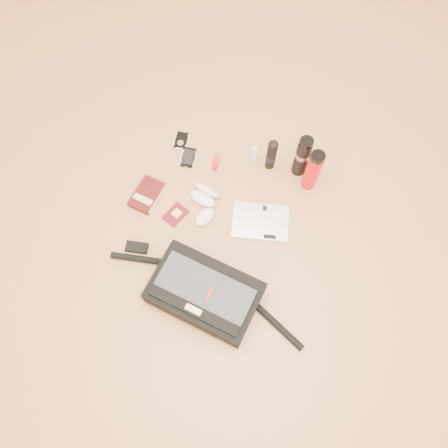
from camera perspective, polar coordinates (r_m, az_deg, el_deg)
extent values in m
plane|color=#B57B4B|center=(2.18, -0.90, -1.76)|extent=(4.00, 4.00, 0.00)
cube|color=black|center=(2.04, -2.51, -8.98)|extent=(0.53, 0.37, 0.12)
cube|color=#303239|center=(1.97, -2.73, -8.81)|extent=(0.46, 0.28, 0.01)
cube|color=black|center=(1.96, -3.99, -11.15)|extent=(0.44, 0.11, 0.02)
cube|color=beige|center=(1.96, -4.00, -11.13)|extent=(0.08, 0.04, 0.02)
cube|color=red|center=(1.97, -1.88, -9.19)|extent=(0.02, 0.07, 0.02)
cylinder|color=black|center=(2.17, -10.68, -4.54)|extent=(0.31, 0.08, 0.03)
cylinder|color=black|center=(2.07, 6.92, -12.94)|extent=(0.29, 0.16, 0.03)
cube|color=black|center=(2.20, -11.30, -3.01)|extent=(0.12, 0.07, 0.02)
cube|color=silver|center=(2.21, 4.77, 0.30)|extent=(0.32, 0.25, 0.02)
cube|color=black|center=(2.23, 5.35, 2.08)|extent=(0.03, 0.03, 0.00)
cube|color=silver|center=(2.20, 7.43, -0.02)|extent=(0.05, 0.03, 0.01)
cube|color=white|center=(2.19, 7.38, -0.94)|extent=(0.05, 0.02, 0.01)
cube|color=black|center=(2.17, 6.00, -1.65)|extent=(0.06, 0.03, 0.01)
cube|color=#420C0C|center=(2.30, -10.01, 3.78)|extent=(0.15, 0.21, 0.03)
cube|color=beige|center=(2.27, -8.69, 3.18)|extent=(0.03, 0.18, 0.03)
cube|color=beige|center=(2.27, -10.56, 3.20)|extent=(0.11, 0.05, 0.00)
cube|color=#510A19|center=(2.24, -6.35, 1.23)|extent=(0.13, 0.14, 0.00)
cube|color=gold|center=(2.24, -6.19, 1.43)|extent=(0.06, 0.06, 0.00)
ellipsoid|color=white|center=(2.21, -2.53, 0.91)|extent=(0.11, 0.13, 0.04)
ellipsoid|color=white|center=(2.25, -2.80, 3.33)|extent=(0.16, 0.10, 0.04)
ellipsoid|color=silver|center=(2.25, -2.19, 4.41)|extent=(0.16, 0.11, 0.08)
ellipsoid|color=black|center=(2.25, -3.41, 3.71)|extent=(0.04, 0.03, 0.01)
ellipsoid|color=black|center=(2.24, -2.21, 3.04)|extent=(0.04, 0.03, 0.01)
cylinder|color=black|center=(2.24, -2.81, 3.39)|extent=(0.02, 0.01, 0.00)
cube|color=black|center=(2.45, -5.61, 10.83)|extent=(0.08, 0.11, 0.01)
cylinder|color=#B1B2B4|center=(2.43, -5.73, 10.50)|extent=(0.04, 0.04, 0.00)
torus|color=silver|center=(2.45, -5.61, 10.84)|extent=(0.10, 0.10, 0.01)
cube|color=black|center=(2.39, -4.67, 8.65)|extent=(0.08, 0.13, 0.01)
cube|color=black|center=(2.38, -4.68, 8.73)|extent=(0.07, 0.10, 0.00)
torus|color=silver|center=(2.39, -4.67, 8.67)|extent=(0.11, 0.11, 0.01)
cube|color=red|center=(2.36, -1.08, 8.03)|extent=(0.04, 0.06, 0.03)
cube|color=#BA0009|center=(2.34, -1.21, 7.31)|extent=(0.02, 0.02, 0.02)
cylinder|color=#A5A5A8|center=(2.37, -0.94, 8.78)|extent=(0.02, 0.03, 0.02)
cylinder|color=#B0DEF1|center=(2.34, 3.93, 8.96)|extent=(0.04, 0.04, 0.10)
cylinder|color=silver|center=(2.29, 4.03, 9.73)|extent=(0.03, 0.03, 0.02)
cylinder|color=silver|center=(2.28, 4.05, 9.90)|extent=(0.02, 0.02, 0.01)
cylinder|color=black|center=(2.29, 6.21, 8.93)|extent=(0.05, 0.05, 0.21)
cylinder|color=black|center=(2.31, 6.15, 8.63)|extent=(0.05, 0.05, 0.04)
ellipsoid|color=black|center=(2.20, 6.48, 10.33)|extent=(0.05, 0.05, 0.02)
cylinder|color=black|center=(2.27, 10.13, 8.53)|extent=(0.07, 0.07, 0.26)
cylinder|color=#969699|center=(2.24, 10.26, 8.95)|extent=(0.07, 0.07, 0.03)
cylinder|color=black|center=(2.15, 10.74, 10.45)|extent=(0.07, 0.07, 0.03)
cylinder|color=red|center=(2.24, 11.45, 6.70)|extent=(0.10, 0.10, 0.26)
cylinder|color=black|center=(2.12, 12.17, 8.58)|extent=(0.09, 0.09, 0.03)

